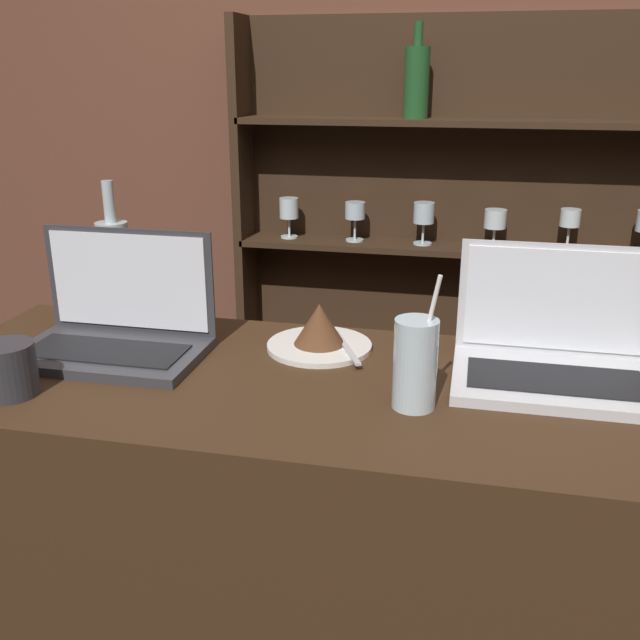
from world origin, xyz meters
The scene contains 9 objects.
bar_counter centered at (0.00, 0.27, 0.48)m, with size 1.69×0.54×0.96m.
back_wall centered at (0.00, 1.67, 1.35)m, with size 7.00×0.06×2.70m.
back_shelf centered at (0.07, 1.59, 0.87)m, with size 1.51×0.18×1.63m.
laptop_near centered at (-0.53, 0.32, 1.01)m, with size 0.34×0.21×0.22m.
laptop_far centered at (0.26, 0.37, 1.01)m, with size 0.33×0.23×0.22m.
cake_plate centered at (-0.17, 0.42, 1.00)m, with size 0.20×0.20×0.09m.
water_glass centered at (0.03, 0.21, 1.04)m, with size 0.07×0.07×0.22m.
wine_bottle_clear centered at (-0.61, 0.47, 1.08)m, with size 0.06×0.06×0.30m.
coffee_cup centered at (-0.61, 0.11, 1.01)m, with size 0.09×0.09×0.09m.
Camera 1 is at (0.11, -0.82, 1.46)m, focal length 40.00 mm.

